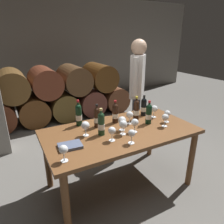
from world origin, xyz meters
TOP-DOWN VIEW (x-y plane):
  - ground_plane at (0.00, 0.00)m, footprint 14.00×14.00m
  - cellar_back_wall at (0.00, 4.20)m, footprint 10.00×0.24m
  - barrel_stack at (0.00, 2.60)m, footprint 3.12×0.90m
  - dining_table at (0.00, 0.00)m, footprint 1.70×0.90m
  - wine_bottle_0 at (0.33, 0.17)m, footprint 0.07×0.07m
  - wine_bottle_1 at (0.50, 0.25)m, footprint 0.07×0.07m
  - wine_bottle_2 at (0.05, 0.21)m, footprint 0.07×0.07m
  - wine_bottle_3 at (0.39, 0.00)m, footprint 0.07×0.07m
  - wine_bottle_4 at (-0.24, -0.00)m, footprint 0.07×0.07m
  - wine_bottle_5 at (-0.19, 0.21)m, footprint 0.07×0.07m
  - wine_bottle_6 at (-0.36, 0.35)m, footprint 0.07×0.07m
  - wine_glass_0 at (0.19, 0.10)m, footprint 0.08×0.08m
  - wine_glass_1 at (-0.06, -0.31)m, footprint 0.07×0.07m
  - wine_glass_2 at (-0.20, -0.17)m, footprint 0.08×0.08m
  - wine_glass_3 at (-0.39, 0.06)m, footprint 0.09×0.09m
  - wine_glass_4 at (-0.03, -0.11)m, footprint 0.09×0.09m
  - wine_glass_5 at (0.11, -0.12)m, footprint 0.08×0.08m
  - wine_glass_6 at (0.01, -0.01)m, footprint 0.09×0.09m
  - wine_glass_7 at (0.50, -0.16)m, footprint 0.08×0.08m
  - wine_glass_8 at (0.58, 0.13)m, footprint 0.09×0.09m
  - wine_glass_9 at (0.61, -0.07)m, footprint 0.08×0.08m
  - wine_glass_10 at (-0.73, -0.30)m, footprint 0.08×0.08m
  - tasting_notebook at (-0.61, -0.10)m, footprint 0.23×0.18m
  - sommelier_presenting at (0.74, 0.75)m, footprint 0.37×0.38m

SIDE VIEW (x-z plane):
  - ground_plane at x=0.00m, z-range 0.00..0.00m
  - barrel_stack at x=0.00m, z-range -0.03..1.12m
  - dining_table at x=0.00m, z-range 0.29..1.05m
  - tasting_notebook at x=-0.61m, z-range 0.76..0.79m
  - wine_glass_1 at x=-0.06m, z-range 0.79..0.94m
  - wine_glass_2 at x=-0.20m, z-range 0.79..0.94m
  - wine_glass_10 at x=-0.73m, z-range 0.79..0.94m
  - wine_glass_9 at x=0.61m, z-range 0.79..0.94m
  - wine_glass_7 at x=0.50m, z-range 0.79..0.95m
  - wine_glass_5 at x=0.11m, z-range 0.79..0.95m
  - wine_glass_0 at x=0.19m, z-range 0.79..0.95m
  - wine_glass_8 at x=0.58m, z-range 0.79..0.95m
  - wine_glass_4 at x=-0.03m, z-range 0.79..0.95m
  - wine_glass_3 at x=-0.39m, z-range 0.79..0.95m
  - wine_glass_6 at x=0.01m, z-range 0.79..0.96m
  - wine_bottle_1 at x=0.50m, z-range 0.74..1.02m
  - wine_bottle_5 at x=-0.19m, z-range 0.74..1.02m
  - wine_bottle_2 at x=0.05m, z-range 0.74..1.02m
  - wine_bottle_3 at x=0.39m, z-range 0.74..1.03m
  - wine_bottle_4 at x=-0.24m, z-range 0.74..1.04m
  - wine_bottle_0 at x=0.33m, z-range 0.74..1.04m
  - wine_bottle_6 at x=-0.36m, z-range 0.74..1.05m
  - sommelier_presenting at x=0.74m, z-range 0.19..1.90m
  - cellar_back_wall at x=0.00m, z-range 0.00..2.80m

